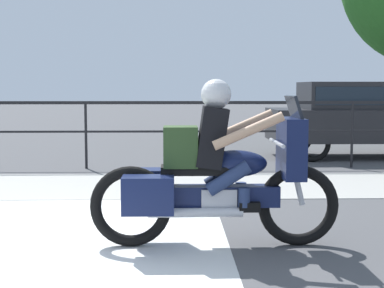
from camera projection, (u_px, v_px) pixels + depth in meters
ground_plane at (5, 243)px, 5.84m from camera, size 120.00×120.00×0.00m
sidewalk_band at (67, 186)px, 9.22m from camera, size 44.00×2.40×0.01m
crosswalk_band at (59, 248)px, 5.65m from camera, size 3.29×6.00×0.01m
fence_railing at (86, 116)px, 11.12m from camera, size 36.00×0.05×1.29m
motorcycle at (214, 173)px, 5.67m from camera, size 2.42×0.76×1.62m
parked_car at (356, 114)px, 12.95m from camera, size 3.91×1.76×1.66m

